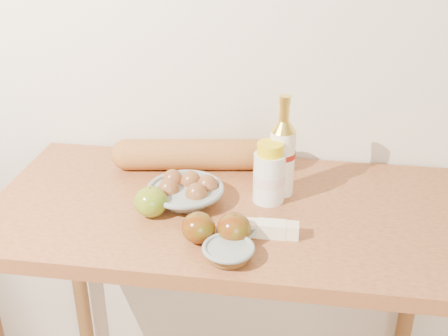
{
  "coord_description": "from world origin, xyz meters",
  "views": [
    {
      "loc": [
        0.18,
        -0.03,
        1.62
      ],
      "look_at": [
        0.0,
        1.15,
        1.02
      ],
      "focal_mm": 45.0,
      "sensor_mm": 36.0,
      "label": 1
    }
  ],
  "objects": [
    {
      "name": "apple_redgreen_right",
      "position": [
        0.04,
        1.02,
        0.94
      ],
      "size": [
        0.1,
        0.1,
        0.07
      ],
      "rotation": [
        0.0,
        0.0,
        0.44
      ],
      "color": "maroon",
      "rests_on": "table"
    },
    {
      "name": "sugar_bowl",
      "position": [
        0.04,
        0.96,
        0.92
      ],
      "size": [
        0.12,
        0.12,
        0.03
      ],
      "rotation": [
        0.0,
        0.0,
        -0.02
      ],
      "color": "gray",
      "rests_on": "table"
    },
    {
      "name": "cream_bottle",
      "position": [
        0.1,
        1.22,
        0.97
      ],
      "size": [
        0.1,
        0.1,
        0.16
      ],
      "rotation": [
        0.0,
        0.0,
        -0.34
      ],
      "color": "white",
      "rests_on": "table"
    },
    {
      "name": "apple_yellowgreen",
      "position": [
        -0.17,
        1.11,
        0.94
      ],
      "size": [
        0.11,
        0.11,
        0.08
      ],
      "rotation": [
        0.0,
        0.0,
        -0.37
      ],
      "color": "olive",
      "rests_on": "table"
    },
    {
      "name": "butter_stick",
      "position": [
        0.12,
        1.06,
        0.92
      ],
      "size": [
        0.12,
        0.04,
        0.04
      ],
      "rotation": [
        0.0,
        0.0,
        0.02
      ],
      "color": "#F0E8BA",
      "rests_on": "table"
    },
    {
      "name": "baguette",
      "position": [
        -0.09,
        1.38,
        0.94
      ],
      "size": [
        0.53,
        0.17,
        0.09
      ],
      "rotation": [
        0.0,
        0.0,
        0.15
      ],
      "color": "#BF7B3A",
      "rests_on": "table"
    },
    {
      "name": "back_wall",
      "position": [
        0.0,
        1.51,
        1.3
      ],
      "size": [
        3.5,
        0.02,
        2.6
      ],
      "primitive_type": "cube",
      "color": "beige",
      "rests_on": "ground"
    },
    {
      "name": "bourbon_bottle",
      "position": [
        0.13,
        1.26,
        1.01
      ],
      "size": [
        0.08,
        0.08,
        0.27
      ],
      "rotation": [
        0.0,
        0.0,
        -0.2
      ],
      "color": "white",
      "rests_on": "table"
    },
    {
      "name": "egg_bowl",
      "position": [
        -0.1,
        1.18,
        0.93
      ],
      "size": [
        0.23,
        0.23,
        0.07
      ],
      "rotation": [
        0.0,
        0.0,
        -0.18
      ],
      "color": "gray",
      "rests_on": "table"
    },
    {
      "name": "apple_redgreen_front",
      "position": [
        -0.04,
        1.01,
        0.94
      ],
      "size": [
        0.09,
        0.09,
        0.07
      ],
      "rotation": [
        0.0,
        0.0,
        0.25
      ],
      "color": "maroon",
      "rests_on": "table"
    },
    {
      "name": "table",
      "position": [
        0.0,
        1.18,
        0.78
      ],
      "size": [
        1.2,
        0.6,
        0.9
      ],
      "color": "#AD6738",
      "rests_on": "ground"
    },
    {
      "name": "syrup_bowl",
      "position": [
        0.05,
        1.04,
        0.91
      ],
      "size": [
        0.11,
        0.11,
        0.03
      ],
      "rotation": [
        0.0,
        0.0,
        -0.21
      ],
      "color": "gray",
      "rests_on": "table"
    }
  ]
}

